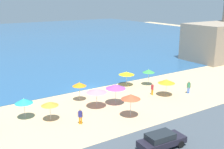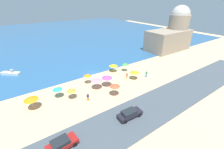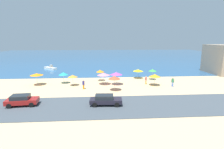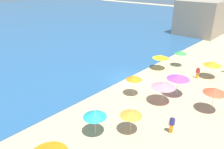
{
  "view_description": "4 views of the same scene",
  "coord_description": "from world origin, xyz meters",
  "px_view_note": "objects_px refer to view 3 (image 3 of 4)",
  "views": [
    {
      "loc": [
        -17.59,
        -33.51,
        12.72
      ],
      "look_at": [
        5.42,
        1.91,
        0.96
      ],
      "focal_mm": 45.0,
      "sensor_mm": 36.0,
      "label": 1
    },
    {
      "loc": [
        -15.5,
        -31.85,
        17.91
      ],
      "look_at": [
        2.49,
        -5.59,
        1.75
      ],
      "focal_mm": 24.0,
      "sensor_mm": 36.0,
      "label": 2
    },
    {
      "loc": [
        -2.89,
        -39.99,
        8.76
      ],
      "look_at": [
        -0.2,
        -1.84,
        1.08
      ],
      "focal_mm": 28.0,
      "sensor_mm": 36.0,
      "label": 3
    },
    {
      "loc": [
        -20.1,
        -15.73,
        11.88
      ],
      "look_at": [
        -2.17,
        0.47,
        1.18
      ],
      "focal_mm": 35.0,
      "sensor_mm": 36.0,
      "label": 4
    }
  ],
  "objects_px": {
    "beach_umbrella_5": "(155,75)",
    "beach_umbrella_7": "(104,74)",
    "beach_umbrella_0": "(37,74)",
    "parked_car_0": "(105,100)",
    "skiff_nearshore": "(50,68)",
    "beach_umbrella_2": "(73,76)",
    "beach_umbrella_6": "(114,78)",
    "beach_umbrella_1": "(63,74)",
    "bather_2": "(83,84)",
    "beach_umbrella_9": "(100,71)",
    "beach_umbrella_8": "(138,70)",
    "beach_umbrella_4": "(153,70)",
    "bather_1": "(146,80)",
    "parked_car_1": "(22,100)",
    "beach_umbrella_3": "(116,73)",
    "bather_0": "(173,82)"
  },
  "relations": [
    {
      "from": "beach_umbrella_5",
      "to": "beach_umbrella_7",
      "type": "bearing_deg",
      "value": 171.71
    },
    {
      "from": "beach_umbrella_0",
      "to": "beach_umbrella_7",
      "type": "bearing_deg",
      "value": -2.11
    },
    {
      "from": "parked_car_0",
      "to": "skiff_nearshore",
      "type": "bearing_deg",
      "value": 117.15
    },
    {
      "from": "beach_umbrella_2",
      "to": "beach_umbrella_6",
      "type": "distance_m",
      "value": 8.6
    },
    {
      "from": "beach_umbrella_1",
      "to": "bather_2",
      "type": "xyz_separation_m",
      "value": [
        4.39,
        -4.5,
        -1.08
      ]
    },
    {
      "from": "beach_umbrella_2",
      "to": "beach_umbrella_7",
      "type": "xyz_separation_m",
      "value": [
        5.91,
        0.47,
        0.2
      ]
    },
    {
      "from": "beach_umbrella_9",
      "to": "beach_umbrella_8",
      "type": "bearing_deg",
      "value": 11.89
    },
    {
      "from": "beach_umbrella_7",
      "to": "skiff_nearshore",
      "type": "bearing_deg",
      "value": 129.24
    },
    {
      "from": "beach_umbrella_4",
      "to": "skiff_nearshore",
      "type": "bearing_deg",
      "value": 149.51
    },
    {
      "from": "bather_1",
      "to": "bather_2",
      "type": "bearing_deg",
      "value": -167.09
    },
    {
      "from": "beach_umbrella_2",
      "to": "beach_umbrella_9",
      "type": "height_order",
      "value": "beach_umbrella_9"
    },
    {
      "from": "beach_umbrella_5",
      "to": "parked_car_0",
      "type": "bearing_deg",
      "value": -135.2
    },
    {
      "from": "beach_umbrella_5",
      "to": "parked_car_1",
      "type": "height_order",
      "value": "beach_umbrella_5"
    },
    {
      "from": "beach_umbrella_6",
      "to": "skiff_nearshore",
      "type": "relative_size",
      "value": 0.58
    },
    {
      "from": "beach_umbrella_6",
      "to": "beach_umbrella_1",
      "type": "bearing_deg",
      "value": 149.13
    },
    {
      "from": "bather_2",
      "to": "skiff_nearshore",
      "type": "bearing_deg",
      "value": 118.23
    },
    {
      "from": "beach_umbrella_0",
      "to": "beach_umbrella_1",
      "type": "distance_m",
      "value": 4.99
    },
    {
      "from": "parked_car_1",
      "to": "beach_umbrella_7",
      "type": "bearing_deg",
      "value": 43.21
    },
    {
      "from": "skiff_nearshore",
      "to": "beach_umbrella_9",
      "type": "bearing_deg",
      "value": -46.75
    },
    {
      "from": "beach_umbrella_9",
      "to": "parked_car_1",
      "type": "xyz_separation_m",
      "value": [
        -10.55,
        -13.69,
        -1.33
      ]
    },
    {
      "from": "bather_1",
      "to": "bather_2",
      "type": "relative_size",
      "value": 0.96
    },
    {
      "from": "beach_umbrella_0",
      "to": "bather_2",
      "type": "bearing_deg",
      "value": -20.56
    },
    {
      "from": "beach_umbrella_5",
      "to": "beach_umbrella_8",
      "type": "height_order",
      "value": "beach_umbrella_5"
    },
    {
      "from": "beach_umbrella_3",
      "to": "skiff_nearshore",
      "type": "relative_size",
      "value": 0.56
    },
    {
      "from": "beach_umbrella_8",
      "to": "bather_2",
      "type": "bearing_deg",
      "value": -145.5
    },
    {
      "from": "beach_umbrella_5",
      "to": "beach_umbrella_6",
      "type": "xyz_separation_m",
      "value": [
        -8.03,
        -2.93,
        0.36
      ]
    },
    {
      "from": "beach_umbrella_5",
      "to": "bather_0",
      "type": "distance_m",
      "value": 3.51
    },
    {
      "from": "beach_umbrella_8",
      "to": "parked_car_0",
      "type": "relative_size",
      "value": 0.52
    },
    {
      "from": "beach_umbrella_5",
      "to": "beach_umbrella_1",
      "type": "bearing_deg",
      "value": 170.68
    },
    {
      "from": "beach_umbrella_0",
      "to": "bather_2",
      "type": "height_order",
      "value": "beach_umbrella_0"
    },
    {
      "from": "beach_umbrella_2",
      "to": "beach_umbrella_4",
      "type": "relative_size",
      "value": 0.88
    },
    {
      "from": "beach_umbrella_9",
      "to": "parked_car_0",
      "type": "height_order",
      "value": "beach_umbrella_9"
    },
    {
      "from": "bather_2",
      "to": "parked_car_0",
      "type": "bearing_deg",
      "value": -65.85
    },
    {
      "from": "beach_umbrella_1",
      "to": "beach_umbrella_7",
      "type": "relative_size",
      "value": 0.96
    },
    {
      "from": "beach_umbrella_1",
      "to": "parked_car_0",
      "type": "xyz_separation_m",
      "value": [
        8.04,
        -12.64,
        -1.23
      ]
    },
    {
      "from": "beach_umbrella_2",
      "to": "beach_umbrella_6",
      "type": "xyz_separation_m",
      "value": [
        7.66,
        -3.88,
        0.45
      ]
    },
    {
      "from": "beach_umbrella_1",
      "to": "beach_umbrella_2",
      "type": "relative_size",
      "value": 1.09
    },
    {
      "from": "beach_umbrella_3",
      "to": "parked_car_0",
      "type": "distance_m",
      "value": 11.17
    },
    {
      "from": "beach_umbrella_8",
      "to": "beach_umbrella_9",
      "type": "xyz_separation_m",
      "value": [
        -8.59,
        -1.81,
        0.28
      ]
    },
    {
      "from": "beach_umbrella_1",
      "to": "bather_1",
      "type": "xyz_separation_m",
      "value": [
        16.49,
        -1.73,
        -1.12
      ]
    },
    {
      "from": "beach_umbrella_5",
      "to": "beach_umbrella_9",
      "type": "xyz_separation_m",
      "value": [
        -10.42,
        4.59,
        0.17
      ]
    },
    {
      "from": "beach_umbrella_1",
      "to": "beach_umbrella_8",
      "type": "height_order",
      "value": "beach_umbrella_1"
    },
    {
      "from": "beach_umbrella_1",
      "to": "bather_2",
      "type": "relative_size",
      "value": 1.4
    },
    {
      "from": "parked_car_1",
      "to": "beach_umbrella_3",
      "type": "bearing_deg",
      "value": 36.66
    },
    {
      "from": "beach_umbrella_7",
      "to": "parked_car_1",
      "type": "height_order",
      "value": "beach_umbrella_7"
    },
    {
      "from": "beach_umbrella_6",
      "to": "bather_1",
      "type": "xyz_separation_m",
      "value": [
        6.69,
        4.13,
        -1.44
      ]
    },
    {
      "from": "beach_umbrella_2",
      "to": "bather_2",
      "type": "distance_m",
      "value": 3.51
    },
    {
      "from": "beach_umbrella_7",
      "to": "beach_umbrella_1",
      "type": "bearing_deg",
      "value": 169.44
    },
    {
      "from": "beach_umbrella_3",
      "to": "beach_umbrella_5",
      "type": "height_order",
      "value": "beach_umbrella_3"
    },
    {
      "from": "beach_umbrella_6",
      "to": "bather_1",
      "type": "relative_size",
      "value": 1.65
    }
  ]
}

